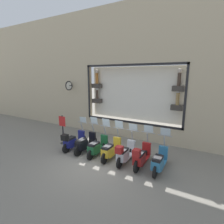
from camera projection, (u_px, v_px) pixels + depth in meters
ground_plane at (99, 161)px, 7.83m from camera, size 120.00×120.00×0.00m
building_facade at (132, 72)px, 10.09m from camera, size 1.25×36.00×7.73m
scooter_teal_0 at (159, 161)px, 6.96m from camera, size 1.80×0.61×1.59m
scooter_red_1 at (141, 156)px, 7.25m from camera, size 1.81×0.61×1.60m
scooter_silver_2 at (125, 153)px, 7.60m from camera, size 1.80×0.60×1.57m
scooter_yellow_3 at (111, 150)px, 8.02m from camera, size 1.80×0.60×1.62m
scooter_green_4 at (97, 147)px, 8.38m from camera, size 1.79×0.60×1.62m
scooter_black_5 at (85, 143)px, 8.73m from camera, size 1.81×0.60×1.62m
scooter_navy_6 at (73, 141)px, 9.02m from camera, size 1.79×0.61×1.55m
shop_sign_post at (63, 129)px, 9.73m from camera, size 0.36×0.45×1.62m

